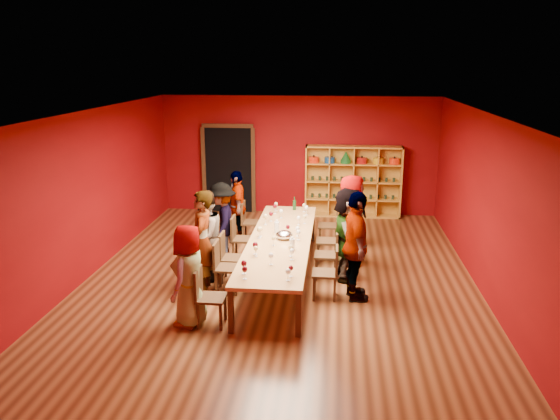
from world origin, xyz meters
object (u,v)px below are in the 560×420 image
object	(u,v)px
person_right_2	(347,234)
chair_person_left_4	(248,220)
chair_person_left_3	(239,236)
chair_person_right_3	(331,238)
person_left_2	(205,236)
chair_person_left_2	(228,255)
person_right_3	(351,220)
person_left_3	(222,222)
chair_person_right_4	(332,223)
chair_person_right_1	(330,270)
person_right_1	(356,247)
person_right_4	(353,211)
tasting_table	(280,241)
person_left_4	(237,206)
person_left_0	(189,275)
spittoon_bowl	(284,235)
chair_person_left_0	(206,294)
wine_bottle	(294,205)
person_left_1	(202,242)
chair_person_left_1	(223,264)
chair_person_right_2	(331,252)
shelving_unit	(353,178)

from	to	relation	value
person_right_2	chair_person_left_4	bearing A→B (deg)	43.96
chair_person_left_3	chair_person_right_3	size ratio (longest dim) A/B	1.00
person_left_2	chair_person_left_3	distance (m)	1.20
chair_person_left_2	person_right_3	xyz separation A→B (m)	(2.19, 1.14, 0.38)
person_left_3	chair_person_right_4	distance (m)	2.43
chair_person_right_1	person_right_3	distance (m)	1.77
person_right_1	chair_person_left_3	bearing A→B (deg)	45.26
person_right_4	tasting_table	bearing A→B (deg)	128.43
person_right_2	person_left_4	bearing A→B (deg)	47.01
person_left_0	chair_person_right_3	world-z (taller)	person_left_0
person_left_3	spittoon_bowl	world-z (taller)	person_left_3
chair_person_left_0	wine_bottle	xyz separation A→B (m)	(1.01, 3.91, 0.36)
person_left_1	person_right_3	xyz separation A→B (m)	(2.54, 1.61, -0.01)
person_left_4	chair_person_right_1	xyz separation A→B (m)	(2.06, -2.78, -0.29)
chair_person_left_1	chair_person_right_3	bearing A→B (deg)	41.55
person_left_4	person_right_4	size ratio (longest dim) A/B	1.02
person_right_4	chair_person_right_2	bearing A→B (deg)	149.92
person_right_1	chair_person_right_4	size ratio (longest dim) A/B	2.07
person_right_3	wine_bottle	size ratio (longest dim) A/B	6.09
chair_person_left_3	chair_person_right_3	distance (m)	1.82
person_left_1	person_right_1	size ratio (longest dim) A/B	0.96
chair_person_left_4	person_right_1	world-z (taller)	person_right_1
person_left_3	chair_person_right_1	size ratio (longest dim) A/B	1.75
chair_person_left_0	person_left_3	distance (m)	2.81
wine_bottle	chair_person_left_1	bearing A→B (deg)	-110.58
person_right_4	chair_person_left_0	bearing A→B (deg)	132.98
chair_person_left_3	person_left_1	bearing A→B (deg)	-102.62
shelving_unit	person_right_4	bearing A→B (deg)	-91.28
person_left_2	person_left_3	size ratio (longest dim) A/B	1.06
person_right_2	wine_bottle	xyz separation A→B (m)	(-1.10, 1.88, 0.01)
chair_person_left_0	person_left_1	world-z (taller)	person_left_1
chair_person_right_2	spittoon_bowl	world-z (taller)	spittoon_bowl
chair_person_right_2	chair_person_left_4	bearing A→B (deg)	133.77
chair_person_left_0	chair_person_left_3	distance (m)	2.78
person_right_1	wine_bottle	xyz separation A→B (m)	(-1.23, 2.76, -0.06)
chair_person_right_3	shelving_unit	bearing A→B (deg)	81.89
shelving_unit	person_left_1	xyz separation A→B (m)	(-2.65, -5.03, -0.10)
chair_person_left_2	chair_person_right_2	bearing A→B (deg)	10.35
person_right_2	person_left_2	bearing A→B (deg)	93.51
chair_person_left_1	person_right_2	world-z (taller)	person_right_2
chair_person_left_0	person_right_1	xyz separation A→B (m)	(2.24, 1.15, 0.42)
person_left_4	chair_person_right_3	bearing A→B (deg)	48.29
tasting_table	person_right_1	xyz separation A→B (m)	(1.33, -0.78, 0.22)
person_left_1	chair_person_right_1	distance (m)	2.20
shelving_unit	person_left_3	distance (m)	4.37
person_right_2	chair_person_right_4	distance (m)	1.89
chair_person_left_0	chair_person_right_4	bearing A→B (deg)	64.80
shelving_unit	person_left_0	size ratio (longest dim) A/B	1.55
chair_person_left_3	chair_person_right_4	size ratio (longest dim) A/B	1.00
chair_person_left_1	chair_person_left_2	world-z (taller)	same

